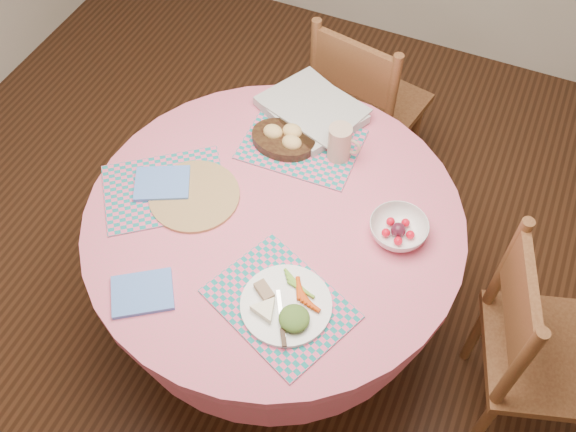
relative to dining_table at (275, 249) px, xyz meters
name	(u,v)px	position (x,y,z in m)	size (l,w,h in m)	color
ground	(277,322)	(0.00, 0.00, -0.56)	(4.00, 4.00, 0.00)	#331C0F
dining_table	(275,249)	(0.00, 0.00, 0.00)	(1.24, 1.24, 0.75)	#DD677A
chair_right	(534,348)	(0.91, 0.04, -0.07)	(0.52, 0.53, 0.93)	brown
chair_back	(364,105)	(0.02, 0.87, -0.07)	(0.50, 0.48, 0.92)	brown
placemat_front	(280,304)	(0.15, -0.28, 0.20)	(0.40, 0.30, 0.01)	#178281
placemat_left	(165,189)	(-0.38, -0.05, 0.20)	(0.40, 0.30, 0.01)	#178281
placemat_back	(302,144)	(-0.04, 0.32, 0.20)	(0.40, 0.30, 0.01)	#178281
wicker_trivet	(194,196)	(-0.27, -0.03, 0.20)	(0.30, 0.30, 0.01)	olive
napkin_near	(142,293)	(-0.24, -0.42, 0.20)	(0.18, 0.14, 0.01)	#5582DB
napkin_far	(162,183)	(-0.39, -0.03, 0.21)	(0.18, 0.14, 0.01)	#5582DB
dinner_plate	(288,306)	(0.18, -0.29, 0.22)	(0.27, 0.27, 0.05)	white
bread_bowl	(284,138)	(-0.10, 0.30, 0.23)	(0.23, 0.23, 0.08)	black
latte_mug	(340,143)	(0.10, 0.32, 0.27)	(0.12, 0.08, 0.13)	tan
fruit_bowl	(398,229)	(0.39, 0.09, 0.22)	(0.20, 0.20, 0.06)	white
newspaper_stack	(312,109)	(-0.06, 0.47, 0.22)	(0.43, 0.40, 0.04)	silver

